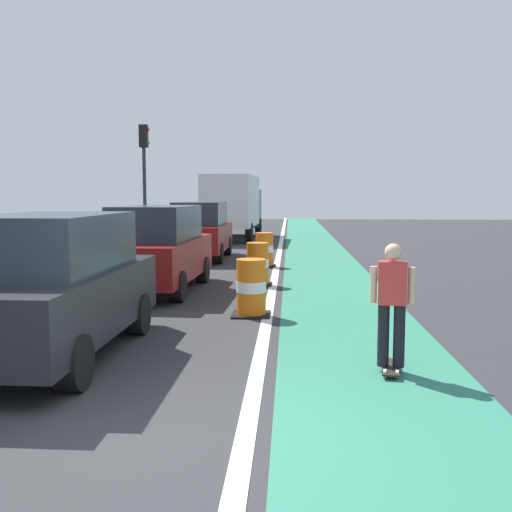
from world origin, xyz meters
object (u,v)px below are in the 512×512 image
at_px(parked_suv_second, 157,248).
at_px(delivery_truck_down_block, 234,203).
at_px(traffic_barrel_front, 251,288).
at_px(parked_suv_nearest, 53,285).
at_px(parked_suv_third, 200,230).
at_px(traffic_barrel_mid, 258,264).
at_px(traffic_barrel_back, 264,250).
at_px(traffic_light_corner, 144,165).
at_px(skateboarder_on_lane, 392,303).

distance_m(parked_suv_second, delivery_truck_down_block, 16.59).
height_order(parked_suv_second, traffic_barrel_front, parked_suv_second).
distance_m(parked_suv_nearest, parked_suv_third, 12.93).
height_order(parked_suv_second, traffic_barrel_mid, parked_suv_second).
relative_size(parked_suv_nearest, parked_suv_second, 0.99).
bearing_deg(traffic_barrel_mid, delivery_truck_down_block, 97.63).
bearing_deg(traffic_barrel_back, parked_suv_third, 138.72).
distance_m(delivery_truck_down_block, traffic_light_corner, 7.37).
xyz_separation_m(traffic_barrel_front, traffic_light_corner, (-5.18, 12.83, 2.97)).
height_order(traffic_barrel_mid, traffic_barrel_back, same).
relative_size(skateboarder_on_lane, traffic_barrel_front, 1.55).
bearing_deg(parked_suv_second, parked_suv_third, 90.25).
distance_m(skateboarder_on_lane, traffic_barrel_mid, 7.68).
relative_size(skateboarder_on_lane, traffic_light_corner, 0.33).
bearing_deg(parked_suv_nearest, parked_suv_second, 88.23).
bearing_deg(traffic_barrel_mid, traffic_barrel_back, 89.92).
bearing_deg(traffic_light_corner, traffic_barrel_front, -68.03).
xyz_separation_m(skateboarder_on_lane, parked_suv_second, (-4.49, 6.30, 0.12)).
distance_m(traffic_barrel_front, delivery_truck_down_block, 19.52).
relative_size(parked_suv_second, delivery_truck_down_block, 0.61).
distance_m(parked_suv_nearest, traffic_barrel_back, 11.14).
relative_size(traffic_barrel_front, delivery_truck_down_block, 0.14).
relative_size(parked_suv_second, traffic_light_corner, 0.92).
relative_size(parked_suv_third, traffic_barrel_mid, 4.22).
relative_size(skateboarder_on_lane, parked_suv_nearest, 0.37).
height_order(parked_suv_second, parked_suv_third, same).
height_order(parked_suv_second, delivery_truck_down_block, delivery_truck_down_block).
xyz_separation_m(skateboarder_on_lane, parked_suv_nearest, (-4.67, 0.48, 0.12)).
relative_size(skateboarder_on_lane, traffic_barrel_mid, 1.55).
height_order(delivery_truck_down_block, traffic_light_corner, traffic_light_corner).
bearing_deg(parked_suv_second, skateboarder_on_lane, -54.53).
relative_size(skateboarder_on_lane, delivery_truck_down_block, 0.22).
height_order(skateboarder_on_lane, traffic_light_corner, traffic_light_corner).
relative_size(parked_suv_nearest, delivery_truck_down_block, 0.60).
xyz_separation_m(delivery_truck_down_block, traffic_light_corner, (-3.02, -6.52, 1.65)).
bearing_deg(parked_suv_nearest, skateboarder_on_lane, -5.83).
relative_size(traffic_barrel_front, traffic_light_corner, 0.21).
bearing_deg(traffic_barrel_front, traffic_barrel_mid, 91.29).
xyz_separation_m(skateboarder_on_lane, traffic_barrel_front, (-2.05, 3.51, -0.38)).
height_order(parked_suv_third, traffic_barrel_front, parked_suv_third).
distance_m(traffic_barrel_mid, traffic_light_corner, 10.74).
height_order(parked_suv_second, traffic_barrel_back, parked_suv_second).
relative_size(traffic_barrel_front, traffic_barrel_back, 1.00).
xyz_separation_m(traffic_barrel_mid, traffic_barrel_back, (0.01, 3.94, 0.00)).
xyz_separation_m(parked_suv_second, traffic_barrel_front, (2.43, -2.79, -0.50)).
xyz_separation_m(parked_suv_nearest, delivery_truck_down_block, (0.45, 22.39, 0.81)).
height_order(parked_suv_nearest, traffic_barrel_mid, parked_suv_nearest).
bearing_deg(traffic_barrel_front, skateboarder_on_lane, -59.67).
bearing_deg(parked_suv_second, traffic_barrel_front, -48.88).
xyz_separation_m(parked_suv_nearest, parked_suv_second, (0.18, 5.82, 0.00)).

